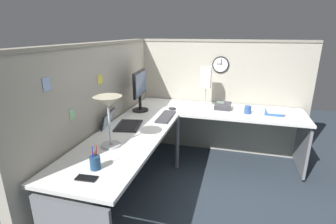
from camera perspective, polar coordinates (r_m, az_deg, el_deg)
ground_plane at (r=3.18m, az=4.22°, el=-14.14°), size 6.80×6.80×0.00m
cubicle_wall_back at (r=2.81m, az=-14.61°, el=-1.21°), size 2.57×0.12×1.58m
cubicle_wall_right at (r=3.64m, az=11.34°, el=3.36°), size 0.12×2.37×1.58m
desk at (r=2.76m, az=4.89°, el=-4.65°), size 2.35×2.15×0.73m
monitor at (r=3.10m, az=-6.43°, el=5.46°), size 0.46×0.20×0.50m
laptop at (r=2.69m, az=-10.93°, el=-2.64°), size 0.40×0.43×0.22m
keyboard at (r=2.91m, az=-0.51°, el=-1.05°), size 0.43×0.15×0.02m
computer_mouse at (r=3.19m, az=0.97°, el=0.82°), size 0.06×0.10×0.03m
desk_lamp_dome at (r=2.14m, az=-13.42°, el=1.36°), size 0.24×0.24×0.44m
pen_cup at (r=1.92m, az=-16.20°, el=-10.92°), size 0.08×0.08×0.18m
cell_phone at (r=1.84m, az=-18.02°, el=-14.08°), size 0.08×0.15×0.01m
office_phone at (r=3.29m, az=12.42°, el=1.29°), size 0.20×0.21×0.11m
book_stack at (r=3.33m, az=22.95°, el=0.16°), size 0.30×0.24×0.04m
desk_lamp_paper at (r=3.23m, az=8.59°, el=7.51°), size 0.13×0.13×0.53m
coffee_mug at (r=3.19m, az=17.64°, el=0.51°), size 0.08×0.08×0.10m
wall_clock at (r=3.50m, az=11.85°, el=10.47°), size 0.04×0.22×0.22m
pinned_note_leftmost at (r=2.27m, az=-20.92°, el=-0.46°), size 0.07×0.00×0.09m
pinned_note_middle at (r=2.01m, az=-25.85°, el=5.71°), size 0.08×0.00×0.10m
pinned_note_rightmost at (r=2.61m, az=-15.17°, el=7.12°), size 0.09×0.00×0.09m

